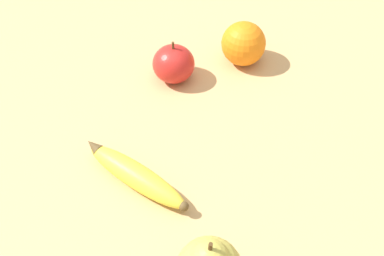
# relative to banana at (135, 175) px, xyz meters

# --- Properties ---
(ground_plane) EXTENTS (3.00, 3.00, 0.00)m
(ground_plane) POSITION_rel_banana_xyz_m (0.08, -0.05, -0.02)
(ground_plane) COLOR tan
(banana) EXTENTS (0.12, 0.18, 0.04)m
(banana) POSITION_rel_banana_xyz_m (0.00, 0.00, 0.00)
(banana) COLOR yellow
(banana) RESTS_ON ground_plane
(orange) EXTENTS (0.08, 0.08, 0.08)m
(orange) POSITION_rel_banana_xyz_m (0.28, 0.19, 0.02)
(orange) COLOR orange
(orange) RESTS_ON ground_plane
(apple) EXTENTS (0.07, 0.07, 0.08)m
(apple) POSITION_rel_banana_xyz_m (0.14, 0.19, 0.02)
(apple) COLOR red
(apple) RESTS_ON ground_plane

